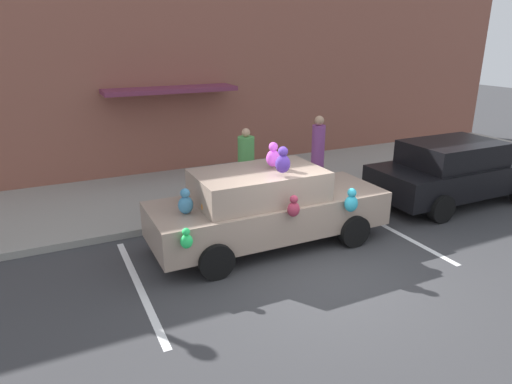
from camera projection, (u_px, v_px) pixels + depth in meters
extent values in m
plane|color=#38383A|center=(323.00, 275.00, 7.89)|extent=(60.00, 60.00, 0.00)
cube|color=gray|center=(219.00, 188.00, 12.12)|extent=(24.00, 4.00, 0.15)
cube|color=brown|center=(188.00, 63.00, 12.92)|extent=(24.00, 0.30, 6.40)
cube|color=#722D49|center=(170.00, 89.00, 12.37)|extent=(3.60, 1.10, 0.12)
cube|color=silver|center=(391.00, 229.00, 9.73)|extent=(0.12, 3.60, 0.01)
cube|color=silver|center=(139.00, 286.00, 7.52)|extent=(0.12, 3.60, 0.01)
cube|color=gray|center=(269.00, 213.00, 8.89)|extent=(4.67, 1.66, 0.68)
cube|color=gray|center=(259.00, 185.00, 8.59)|extent=(2.43, 1.46, 0.56)
cylinder|color=black|center=(309.00, 204.00, 10.29)|extent=(0.64, 0.22, 0.64)
cylinder|color=black|center=(354.00, 231.00, 8.88)|extent=(0.64, 0.22, 0.64)
cylinder|color=black|center=(186.00, 226.00, 9.11)|extent=(0.64, 0.22, 0.64)
cylinder|color=black|center=(216.00, 261.00, 7.70)|extent=(0.64, 0.22, 0.64)
ellipsoid|color=#9E2E46|center=(294.00, 209.00, 7.97)|extent=(0.23, 0.19, 0.27)
sphere|color=#9E2E46|center=(294.00, 199.00, 7.91)|extent=(0.15, 0.15, 0.15)
ellipsoid|color=#29E166|center=(187.00, 241.00, 7.25)|extent=(0.21, 0.17, 0.24)
sphere|color=#29E166|center=(186.00, 232.00, 7.19)|extent=(0.13, 0.13, 0.13)
ellipsoid|color=#4D2E96|center=(283.00, 164.00, 8.10)|extent=(0.28, 0.23, 0.33)
sphere|color=#4D2E96|center=(283.00, 151.00, 8.02)|extent=(0.18, 0.18, 0.18)
ellipsoid|color=#303C9F|center=(314.00, 183.00, 9.28)|extent=(0.18, 0.14, 0.21)
sphere|color=#303C9F|center=(315.00, 176.00, 9.24)|extent=(0.11, 0.11, 0.11)
ellipsoid|color=#31B0CE|center=(351.00, 204.00, 8.50)|extent=(0.27, 0.22, 0.32)
sphere|color=#31B0CE|center=(352.00, 193.00, 8.43)|extent=(0.17, 0.17, 0.17)
ellipsoid|color=#81AB15|center=(326.00, 187.00, 9.06)|extent=(0.16, 0.13, 0.19)
sphere|color=#81AB15|center=(327.00, 181.00, 9.02)|extent=(0.10, 0.10, 0.10)
ellipsoid|color=#DC34BD|center=(300.00, 177.00, 9.55)|extent=(0.22, 0.18, 0.26)
sphere|color=#DC34BD|center=(300.00, 169.00, 9.49)|extent=(0.14, 0.14, 0.14)
ellipsoid|color=olive|center=(304.00, 184.00, 9.18)|extent=(0.20, 0.16, 0.24)
sphere|color=olive|center=(304.00, 176.00, 9.12)|extent=(0.13, 0.13, 0.13)
ellipsoid|color=orange|center=(206.00, 206.00, 8.00)|extent=(0.18, 0.15, 0.21)
sphere|color=orange|center=(206.00, 199.00, 7.96)|extent=(0.11, 0.11, 0.11)
ellipsoid|color=teal|center=(186.00, 205.00, 7.92)|extent=(0.27, 0.22, 0.32)
sphere|color=teal|center=(185.00, 193.00, 7.84)|extent=(0.17, 0.17, 0.17)
ellipsoid|color=#B9311A|center=(205.00, 200.00, 8.18)|extent=(0.25, 0.20, 0.29)
sphere|color=#B9311A|center=(205.00, 190.00, 8.11)|extent=(0.16, 0.16, 0.16)
ellipsoid|color=#E555EC|center=(273.00, 158.00, 8.58)|extent=(0.27, 0.22, 0.32)
sphere|color=#E555EC|center=(273.00, 147.00, 8.51)|extent=(0.17, 0.17, 0.17)
cube|color=black|center=(455.00, 176.00, 11.22)|extent=(4.39, 1.76, 0.68)
cube|color=black|center=(453.00, 153.00, 10.92)|extent=(2.28, 1.55, 0.56)
cylinder|color=black|center=(463.00, 173.00, 12.63)|extent=(0.64, 0.22, 0.64)
cylinder|color=black|center=(387.00, 186.00, 11.51)|extent=(0.64, 0.22, 0.64)
cylinder|color=black|center=(441.00, 209.00, 10.02)|extent=(0.64, 0.22, 0.64)
ellipsoid|color=#9E723D|center=(216.00, 197.00, 10.57)|extent=(0.35, 0.29, 0.44)
sphere|color=#9E723D|center=(216.00, 185.00, 10.47)|extent=(0.25, 0.25, 0.25)
sphere|color=#9E723D|center=(212.00, 182.00, 10.41)|extent=(0.10, 0.10, 0.10)
sphere|color=#9E723D|center=(219.00, 181.00, 10.48)|extent=(0.10, 0.10, 0.10)
cylinder|color=#974999|center=(318.00, 154.00, 12.22)|extent=(0.35, 0.35, 1.55)
sphere|color=tan|center=(319.00, 120.00, 11.92)|extent=(0.25, 0.25, 0.25)
cylinder|color=#52A451|center=(246.00, 170.00, 10.71)|extent=(0.39, 0.39, 1.58)
sphere|color=tan|center=(246.00, 133.00, 10.42)|extent=(0.20, 0.20, 0.20)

